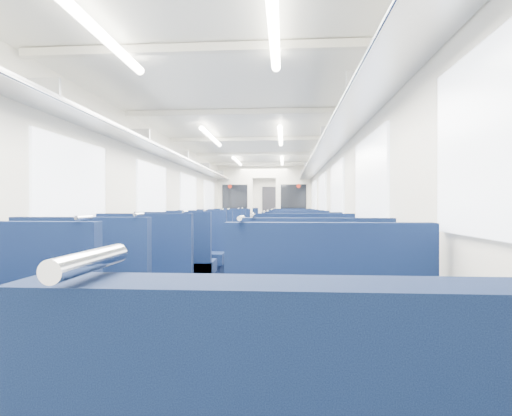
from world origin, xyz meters
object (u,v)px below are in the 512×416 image
end_door (271,209)px  seat_12 (207,250)px  seat_16 (226,239)px  seat_8 (176,268)px  seat_5 (315,324)px  bulkhead (264,204)px  seat_11 (298,258)px  seat_17 (293,239)px  seat_4 (90,316)px  seat_7 (306,288)px  seat_15 (295,244)px  seat_9 (301,270)px  seat_14 (218,243)px  seat_13 (296,250)px  seat_20 (240,231)px  seat_18 (231,236)px  seat_6 (140,288)px  seat_23 (291,229)px  seat_10 (194,257)px  seat_22 (244,229)px  seat_21 (291,231)px  seat_3 (332,390)px  seat_19 (293,236)px

end_door → seat_12: bearing=-94.6°
seat_16 → seat_8: bearing=-90.0°
seat_16 → seat_5: bearing=-76.8°
seat_8 → bulkhead: bearing=83.0°
seat_11 → seat_17: 3.53m
seat_4 → seat_7: 2.02m
seat_5 → seat_15: (0.00, 5.78, 0.00)m
seat_7 → seat_9: 1.15m
seat_17 → seat_14: bearing=-144.4°
seat_13 → seat_9: bearing=-90.0°
seat_5 → seat_12: (-1.66, 4.58, 0.00)m
seat_11 → seat_20: bearing=104.2°
seat_18 → seat_20: size_ratio=1.00×
seat_8 → seat_14: size_ratio=1.00×
seat_7 → seat_8: size_ratio=1.00×
seat_4 → seat_6: size_ratio=1.00×
seat_23 → seat_13: bearing=-90.0°
seat_4 → seat_23: size_ratio=1.00×
seat_13 → seat_23: size_ratio=1.00×
seat_11 → seat_16: size_ratio=1.00×
seat_10 → seat_16: 3.48m
seat_16 → seat_9: bearing=-70.4°
seat_6 → seat_16: (0.00, 5.92, 0.00)m
seat_15 → seat_18: (-1.66, 2.28, 0.00)m
end_door → seat_22: (-0.83, -3.66, -0.66)m
bulkhead → seat_16: bearing=-110.7°
seat_4 → seat_10: bearing=90.0°
seat_7 → seat_12: size_ratio=1.00×
seat_12 → seat_21: same height
end_door → seat_3: bearing=-87.0°
seat_6 → seat_4: bearing=-90.0°
seat_6 → seat_21: bearing=79.7°
seat_7 → seat_22: size_ratio=1.00×
seat_11 → seat_20: (-1.66, 6.54, 0.00)m
bulkhead → seat_19: bulkhead is taller
end_door → seat_12: (-0.83, -10.43, -0.66)m
seat_4 → seat_18: (0.00, 7.98, 0.00)m
seat_10 → seat_13: 2.00m
seat_12 → seat_14: same height
seat_7 → seat_9: size_ratio=1.00×
seat_11 → seat_21: 6.69m
seat_4 → seat_5: (1.66, -0.08, 0.00)m
seat_19 → seat_22: same height
seat_13 → seat_22: same height
seat_15 → bulkhead: bearing=103.5°
seat_9 → seat_23: bearing=90.0°
seat_13 → seat_14: size_ratio=1.00×
seat_8 → seat_10: 1.11m
seat_6 → seat_23: (1.66, 10.30, 0.00)m
seat_19 → seat_12: bearing=-115.5°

